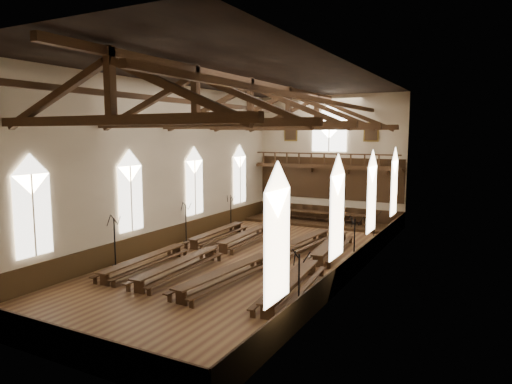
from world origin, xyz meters
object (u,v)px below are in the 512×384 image
at_px(candelabrum_right_near, 299,297).
at_px(candelabrum_right_far, 374,238).
at_px(dais, 316,222).
at_px(candelabrum_left_near, 115,251).
at_px(refectory_row_b, 216,248).
at_px(candelabrum_right_mid, 354,252).
at_px(candelabrum_left_mid, 186,230).
at_px(candelabrum_left_far, 231,218).
at_px(refectory_row_c, 269,256).
at_px(refectory_row_d, 314,261).
at_px(refectory_row_a, 185,245).
at_px(high_table, 316,213).

distance_m(candelabrum_right_near, candelabrum_right_far, 11.64).
bearing_deg(dais, candelabrum_left_near, -107.79).
xyz_separation_m(refectory_row_b, candelabrum_left_near, (-3.62, -4.14, 0.33)).
distance_m(candelabrum_right_mid, candelabrum_right_far, 4.22).
relative_size(candelabrum_left_mid, candelabrum_left_far, 1.09).
height_order(refectory_row_c, refectory_row_d, refectory_row_c).
xyz_separation_m(dais, candelabrum_left_far, (-5.15, -4.35, 0.63)).
relative_size(refectory_row_b, candelabrum_right_mid, 5.10).
relative_size(refectory_row_a, refectory_row_c, 0.96).
xyz_separation_m(high_table, candelabrum_left_mid, (-5.15, -9.90, -0.04)).
distance_m(refectory_row_c, dais, 12.19).
xyz_separation_m(refectory_row_d, candelabrum_left_far, (-9.44, 7.48, 0.22)).
relative_size(refectory_row_c, candelabrum_left_near, 5.17).
bearing_deg(candelabrum_right_far, candelabrum_right_mid, -90.00).
xyz_separation_m(refectory_row_b, candelabrum_right_far, (7.48, 5.81, 0.23)).
distance_m(dais, candelabrum_right_far, 8.54).
height_order(dais, candelabrum_right_far, candelabrum_right_far).
distance_m(candelabrum_left_near, candelabrum_right_mid, 12.49).
height_order(candelabrum_right_near, candelabrum_right_mid, candelabrum_right_mid).
distance_m(refectory_row_c, candelabrum_right_far, 7.22).
relative_size(refectory_row_a, refectory_row_d, 0.97).
distance_m(high_table, candelabrum_right_mid, 11.91).
bearing_deg(high_table, refectory_row_c, -81.26).
distance_m(refectory_row_d, candelabrum_right_near, 6.14).
relative_size(refectory_row_b, candelabrum_left_mid, 5.31).
bearing_deg(candelabrum_left_mid, dais, 62.52).
height_order(dais, candelabrum_left_mid, candelabrum_left_mid).
bearing_deg(candelabrum_right_mid, high_table, 119.98).
distance_m(candelabrum_left_mid, candelabrum_right_near, 13.58).
bearing_deg(high_table, dais, -78.52).
bearing_deg(refectory_row_c, dais, 98.74).
relative_size(refectory_row_b, refectory_row_d, 0.99).
distance_m(refectory_row_a, candelabrum_right_mid, 9.75).
relative_size(dais, high_table, 1.42).
xyz_separation_m(refectory_row_a, candelabrum_right_mid, (9.60, 1.68, 0.35)).
distance_m(dais, candelabrum_right_mid, 11.93).
xyz_separation_m(high_table, candelabrum_left_near, (-5.15, -16.05, -0.00)).
bearing_deg(candelabrum_right_near, candelabrum_right_far, 90.00).
bearing_deg(refectory_row_c, candelabrum_right_far, 55.41).
bearing_deg(dais, refectory_row_c, -81.26).
relative_size(refectory_row_b, candelabrum_right_near, 5.33).
height_order(refectory_row_b, dais, refectory_row_b).
relative_size(high_table, candelabrum_left_mid, 3.06).
relative_size(refectory_row_d, candelabrum_left_far, 5.81).
height_order(refectory_row_a, candelabrum_right_near, candelabrum_right_near).
height_order(candelabrum_right_mid, candelabrum_right_far, candelabrum_right_mid).
bearing_deg(candelabrum_left_far, candelabrum_right_near, -50.32).
relative_size(dais, candelabrum_right_mid, 4.16).
xyz_separation_m(refectory_row_a, refectory_row_d, (7.94, 0.17, 0.03)).
relative_size(refectory_row_d, dais, 1.23).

